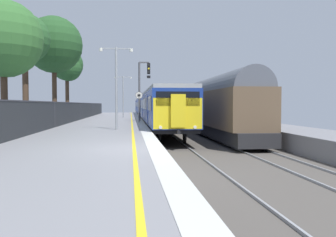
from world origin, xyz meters
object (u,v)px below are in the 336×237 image
Objects in this scene: speed_limit_sign at (139,103)px; background_tree_back at (3,41)px; freight_train_adjacent_track at (187,105)px; commuter_train_at_platform at (148,106)px; background_tree_right at (54,47)px; platform_lamp_mid at (116,80)px; platform_lamp_far at (123,93)px; background_tree_centre at (24,41)px; background_tree_left at (67,66)px; signal_gantry at (142,84)px.

background_tree_back is at bearing -123.09° from speed_limit_sign.
freight_train_adjacent_track is 17.67× the size of speed_limit_sign.
commuter_train_at_platform is at bearing 111.12° from freight_train_adjacent_track.
background_tree_right is 1.32× the size of background_tree_back.
platform_lamp_mid is at bearing -59.33° from background_tree_right.
platform_lamp_far is 0.62× the size of background_tree_centre.
commuter_train_at_platform is 8.19× the size of background_tree_left.
platform_lamp_far is at bearing 101.77° from signal_gantry.
background_tree_back is (1.02, -7.03, -1.21)m from background_tree_centre.
background_tree_right reaches higher than platform_lamp_far.
platform_lamp_mid is 19.92m from platform_lamp_far.
signal_gantry is 1.09× the size of platform_lamp_mid.
freight_train_adjacent_track reaches higher than commuter_train_at_platform.
background_tree_centre reaches higher than commuter_train_at_platform.
signal_gantry reaches higher than freight_train_adjacent_track.
signal_gantry is (-1.49, -18.39, 2.08)m from commuter_train_at_platform.
commuter_train_at_platform reaches higher than speed_limit_sign.
background_tree_left is (-6.09, -1.19, 2.88)m from platform_lamp_far.
background_tree_right reaches higher than platform_lamp_mid.
speed_limit_sign is (-5.85, -10.65, 0.15)m from freight_train_adjacent_track.
background_tree_back reaches higher than commuter_train_at_platform.
platform_lamp_far reaches higher than commuter_train_at_platform.
freight_train_adjacent_track is 9.22× the size of platform_lamp_mid.
signal_gantry is (-5.49, -8.02, 1.85)m from freight_train_adjacent_track.
background_tree_right is (-5.56, -10.54, 3.48)m from platform_lamp_far.
background_tree_back is at bearing -118.85° from signal_gantry.
commuter_train_at_platform is 18.56m from signal_gantry.
speed_limit_sign is at bearing 25.27° from background_tree_centre.
platform_lamp_mid is at bearing -100.81° from speed_limit_sign.
platform_lamp_mid is 1.03× the size of platform_lamp_far.
signal_gantry reaches higher than platform_lamp_mid.
freight_train_adjacent_track is at bearing 35.93° from background_tree_right.
speed_limit_sign is (-1.85, -21.02, 0.38)m from commuter_train_at_platform.
signal_gantry is 0.79× the size of background_tree_back.
background_tree_right is (-7.12, 1.25, 4.73)m from speed_limit_sign.
background_tree_back is at bearing -88.47° from background_tree_left.
background_tree_centre is (-6.53, 4.31, 2.96)m from platform_lamp_mid.
background_tree_back is at bearing -103.69° from platform_lamp_far.
platform_lamp_far is (-3.40, -9.22, 1.63)m from commuter_train_at_platform.
commuter_train_at_platform is at bearing 47.67° from background_tree_left.
platform_lamp_mid is (-3.40, -29.15, 1.69)m from commuter_train_at_platform.
platform_lamp_mid reaches higher than commuter_train_at_platform.
platform_lamp_far is at bearing 171.20° from freight_train_adjacent_track.
background_tree_back is at bearing -105.62° from commuter_train_at_platform.
freight_train_adjacent_track is 8.46× the size of signal_gantry.
platform_lamp_far is (-7.40, 1.15, 1.40)m from freight_train_adjacent_track.
signal_gantry is 0.69× the size of background_tree_centre.
background_tree_back is at bearing -153.76° from platform_lamp_mid.
speed_limit_sign is 0.38× the size of background_tree_back.
platform_lamp_mid is 0.64× the size of background_tree_left.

